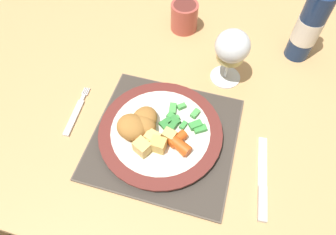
{
  "coord_description": "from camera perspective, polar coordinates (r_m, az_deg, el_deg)",
  "views": [
    {
      "loc": [
        0.13,
        -0.5,
        1.32
      ],
      "look_at": [
        0.03,
        -0.16,
        0.78
      ],
      "focal_mm": 32.0,
      "sensor_mm": 36.0,
      "label": 1
    }
  ],
  "objects": [
    {
      "name": "drinking_cup",
      "position": [
        0.88,
        3.11,
        18.73
      ],
      "size": [
        0.08,
        0.08,
        0.08
      ],
      "color": "#B24C42",
      "rests_on": "dining_table"
    },
    {
      "name": "dining_table",
      "position": [
        0.84,
        1.0,
        4.35
      ],
      "size": [
        1.35,
        0.92,
        0.74
      ],
      "color": "tan",
      "rests_on": "ground"
    },
    {
      "name": "bottle",
      "position": [
        0.83,
        25.57,
        16.0
      ],
      "size": [
        0.06,
        0.06,
        0.27
      ],
      "color": "navy",
      "rests_on": "dining_table"
    },
    {
      "name": "placemat",
      "position": [
        0.66,
        -0.72,
        -3.82
      ],
      "size": [
        0.31,
        0.3,
        0.01
      ],
      "color": "brown",
      "rests_on": "dining_table"
    },
    {
      "name": "glazed_carrots",
      "position": [
        0.62,
        2.09,
        -5.0
      ],
      "size": [
        0.05,
        0.06,
        0.02
      ],
      "color": "#CC5119",
      "rests_on": "dinner_plate"
    },
    {
      "name": "green_beans_pile",
      "position": [
        0.65,
        2.34,
        -0.46
      ],
      "size": [
        0.1,
        0.08,
        0.01
      ],
      "color": "green",
      "rests_on": "dinner_plate"
    },
    {
      "name": "table_knife",
      "position": [
        0.65,
        17.54,
        -12.03
      ],
      "size": [
        0.04,
        0.18,
        0.01
      ],
      "color": "silver",
      "rests_on": "dining_table"
    },
    {
      "name": "dinner_plate",
      "position": [
        0.65,
        -1.43,
        -2.83
      ],
      "size": [
        0.27,
        0.27,
        0.02
      ],
      "color": "white",
      "rests_on": "placemat"
    },
    {
      "name": "wine_glass",
      "position": [
        0.71,
        12.08,
        12.69
      ],
      "size": [
        0.08,
        0.08,
        0.14
      ],
      "color": "silver",
      "rests_on": "dining_table"
    },
    {
      "name": "fork",
      "position": [
        0.73,
        -17.19,
        0.64
      ],
      "size": [
        0.02,
        0.14,
        0.01
      ],
      "color": "silver",
      "rests_on": "dining_table"
    },
    {
      "name": "breaded_croquettes",
      "position": [
        0.63,
        -5.63,
        -1.25
      ],
      "size": [
        0.09,
        0.1,
        0.04
      ],
      "color": "#A87033",
      "rests_on": "dinner_plate"
    },
    {
      "name": "ground_plane",
      "position": [
        1.42,
        0.6,
        -11.97
      ],
      "size": [
        6.0,
        6.0,
        0.0
      ],
      "primitive_type": "plane",
      "color": "brown"
    },
    {
      "name": "roast_potatoes",
      "position": [
        0.62,
        -2.64,
        -4.72
      ],
      "size": [
        0.08,
        0.07,
        0.03
      ],
      "color": "#DBB256",
      "rests_on": "dinner_plate"
    }
  ]
}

